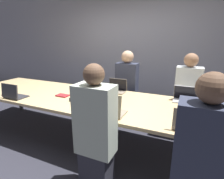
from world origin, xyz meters
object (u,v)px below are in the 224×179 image
at_px(bottle_near_midright, 93,100).
at_px(cup_near_left, 6,92).
at_px(laptop_near_right, 190,124).
at_px(person_near_right, 200,166).
at_px(laptop_far_center, 117,88).
at_px(stapler, 74,99).
at_px(person_far_center, 127,89).
at_px(person_far_right, 187,97).
at_px(person_near_midright, 96,133).
at_px(laptop_near_midright, 109,109).
at_px(laptop_far_right, 186,97).
at_px(cup_far_right, 206,101).
at_px(laptop_near_left, 13,94).

relative_size(bottle_near_midright, cup_near_left, 2.74).
bearing_deg(cup_near_left, laptop_near_right, -0.88).
height_order(laptop_near_right, person_near_right, person_near_right).
bearing_deg(laptop_far_center, stapler, -121.45).
xyz_separation_m(bottle_near_midright, person_near_right, (1.26, -0.56, -0.17)).
xyz_separation_m(laptop_far_center, bottle_near_midright, (0.01, -0.83, 0.05)).
distance_m(person_far_center, cup_near_left, 2.09).
height_order(laptop_far_center, person_far_right, person_far_right).
distance_m(person_near_midright, cup_near_left, 1.92).
bearing_deg(person_far_center, laptop_near_midright, -79.27).
relative_size(laptop_far_center, person_far_center, 0.23).
bearing_deg(laptop_far_right, bottle_near_midright, -144.51).
bearing_deg(laptop_near_right, person_near_right, 101.27).
distance_m(bottle_near_midright, laptop_near_right, 1.17).
relative_size(laptop_far_center, laptop_far_right, 0.88).
xyz_separation_m(person_near_midright, cup_far_right, (1.07, 1.20, 0.11)).
bearing_deg(person_far_center, person_far_right, -2.50).
bearing_deg(stapler, laptop_near_midright, -2.11).
relative_size(person_near_midright, cup_far_right, 13.67).
xyz_separation_m(laptop_near_right, laptop_near_left, (-2.49, -0.03, 0.00)).
height_order(person_near_right, cup_far_right, person_near_right).
distance_m(laptop_near_right, laptop_far_right, 0.90).
bearing_deg(laptop_near_left, cup_near_left, -14.62).
bearing_deg(laptop_near_left, laptop_far_right, -159.00).
distance_m(laptop_far_center, laptop_near_right, 1.51).
bearing_deg(person_far_right, laptop_far_right, -90.42).
bearing_deg(cup_far_right, laptop_near_right, -102.60).
height_order(laptop_near_right, laptop_near_left, laptop_near_left).
relative_size(person_far_center, stapler, 9.03).
xyz_separation_m(bottle_near_midright, cup_far_right, (1.36, 0.75, -0.07)).
bearing_deg(laptop_far_right, person_far_center, 157.37).
distance_m(person_near_midright, stapler, 0.94).
height_order(laptop_near_midright, person_far_right, person_far_right).
height_order(cup_near_left, person_far_right, person_far_right).
relative_size(laptop_near_right, laptop_near_left, 0.99).
bearing_deg(laptop_near_right, bottle_near_midright, -5.63).
height_order(laptop_far_center, laptop_near_right, laptop_near_right).
relative_size(person_near_midright, person_far_right, 0.99).
xyz_separation_m(person_near_midright, laptop_far_right, (0.82, 1.23, 0.12)).
relative_size(person_far_center, person_near_midright, 1.01).
bearing_deg(bottle_near_midright, laptop_far_right, 35.49).
height_order(bottle_near_midright, cup_far_right, bottle_near_midright).
bearing_deg(person_near_midright, stapler, -40.90).
height_order(person_far_center, laptop_far_right, person_far_center).
xyz_separation_m(laptop_far_center, person_near_right, (1.26, -1.39, -0.12)).
distance_m(laptop_near_midright, stapler, 0.75).
distance_m(laptop_near_right, cup_far_right, 0.89).
bearing_deg(stapler, laptop_near_left, -142.28).
height_order(laptop_near_left, cup_far_right, laptop_near_left).
bearing_deg(cup_far_right, person_far_right, 120.37).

